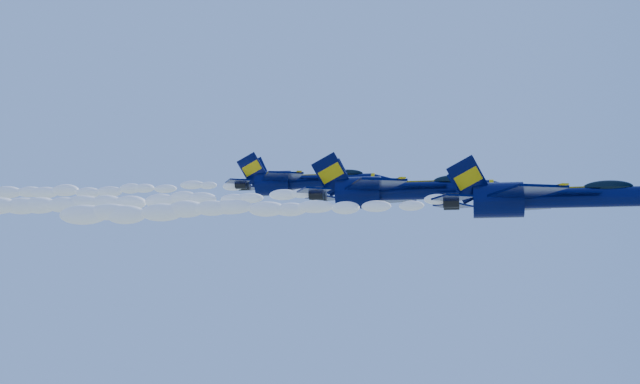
# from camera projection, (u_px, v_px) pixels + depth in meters

# --- Properties ---
(jet_lead) EXTENTS (17.80, 14.60, 6.62)m
(jet_lead) POSITION_uv_depth(u_px,v_px,m) (546.00, 198.00, 61.03)
(jet_lead) COLOR #020732
(smoke_trail_jet_lead) EXTENTS (32.20, 1.84, 1.66)m
(smoke_trail_jet_lead) POSITION_uv_depth(u_px,v_px,m) (245.00, 209.00, 65.10)
(smoke_trail_jet_lead) COLOR white
(jet_second) EXTENTS (18.24, 14.97, 6.78)m
(jet_second) POSITION_uv_depth(u_px,v_px,m) (400.00, 190.00, 69.45)
(jet_second) COLOR #020732
(smoke_trail_jet_second) EXTENTS (32.20, 1.89, 1.70)m
(smoke_trail_jet_second) POSITION_uv_depth(u_px,v_px,m) (140.00, 201.00, 73.55)
(smoke_trail_jet_second) COLOR white
(jet_third) EXTENTS (16.29, 13.37, 6.06)m
(jet_third) POSITION_uv_depth(u_px,v_px,m) (305.00, 181.00, 80.71)
(jet_third) COLOR #020732
(smoke_trail_jet_third) EXTENTS (32.20, 1.69, 1.52)m
(smoke_trail_jet_third) POSITION_uv_depth(u_px,v_px,m) (91.00, 191.00, 84.66)
(smoke_trail_jet_third) COLOR white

